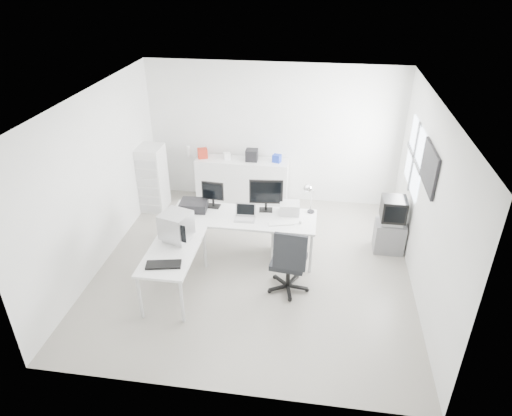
# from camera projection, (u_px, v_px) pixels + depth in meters

# --- Properties ---
(floor) EXTENTS (5.00, 5.00, 0.01)m
(floor) POSITION_uv_depth(u_px,v_px,m) (254.00, 267.00, 7.53)
(floor) COLOR beige
(floor) RESTS_ON ground
(ceiling) EXTENTS (5.00, 5.00, 0.01)m
(ceiling) POSITION_uv_depth(u_px,v_px,m) (254.00, 99.00, 6.16)
(ceiling) COLOR white
(ceiling) RESTS_ON back_wall
(back_wall) EXTENTS (5.00, 0.02, 2.80)m
(back_wall) POSITION_uv_depth(u_px,v_px,m) (273.00, 134.00, 9.01)
(back_wall) COLOR silver
(back_wall) RESTS_ON floor
(left_wall) EXTENTS (0.02, 5.00, 2.80)m
(left_wall) POSITION_uv_depth(u_px,v_px,m) (97.00, 181.00, 7.16)
(left_wall) COLOR silver
(left_wall) RESTS_ON floor
(right_wall) EXTENTS (0.02, 5.00, 2.80)m
(right_wall) POSITION_uv_depth(u_px,v_px,m) (426.00, 203.00, 6.53)
(right_wall) COLOR silver
(right_wall) RESTS_ON floor
(window) EXTENTS (0.02, 1.20, 1.10)m
(window) POSITION_uv_depth(u_px,v_px,m) (414.00, 157.00, 7.47)
(window) COLOR white
(window) RESTS_ON right_wall
(wall_picture) EXTENTS (0.04, 0.90, 0.60)m
(wall_picture) POSITION_uv_depth(u_px,v_px,m) (429.00, 168.00, 6.37)
(wall_picture) COLOR black
(wall_picture) RESTS_ON right_wall
(main_desk) EXTENTS (2.40, 0.80, 0.75)m
(main_desk) POSITION_uv_depth(u_px,v_px,m) (243.00, 235.00, 7.67)
(main_desk) COLOR white
(main_desk) RESTS_ON floor
(side_desk) EXTENTS (0.70, 1.40, 0.75)m
(side_desk) POSITION_uv_depth(u_px,v_px,m) (175.00, 270.00, 6.82)
(side_desk) COLOR white
(side_desk) RESTS_ON floor
(drawer_pedestal) EXTENTS (0.40, 0.50, 0.60)m
(drawer_pedestal) POSITION_uv_depth(u_px,v_px,m) (285.00, 241.00, 7.66)
(drawer_pedestal) COLOR white
(drawer_pedestal) RESTS_ON floor
(inkjet_printer) EXTENTS (0.46, 0.37, 0.16)m
(inkjet_printer) POSITION_uv_depth(u_px,v_px,m) (194.00, 205.00, 7.64)
(inkjet_printer) COLOR black
(inkjet_printer) RESTS_ON main_desk
(lcd_monitor_small) EXTENTS (0.39, 0.24, 0.47)m
(lcd_monitor_small) POSITION_uv_depth(u_px,v_px,m) (213.00, 194.00, 7.66)
(lcd_monitor_small) COLOR black
(lcd_monitor_small) RESTS_ON main_desk
(lcd_monitor_large) EXTENTS (0.57, 0.27, 0.58)m
(lcd_monitor_large) POSITION_uv_depth(u_px,v_px,m) (266.00, 195.00, 7.52)
(lcd_monitor_large) COLOR black
(lcd_monitor_large) RESTS_ON main_desk
(laptop) EXTENTS (0.38, 0.39, 0.24)m
(laptop) POSITION_uv_depth(u_px,v_px,m) (245.00, 213.00, 7.33)
(laptop) COLOR #B7B7BA
(laptop) RESTS_ON main_desk
(white_keyboard) EXTENTS (0.42, 0.22, 0.02)m
(white_keyboard) POSITION_uv_depth(u_px,v_px,m) (281.00, 223.00, 7.27)
(white_keyboard) COLOR white
(white_keyboard) RESTS_ON main_desk
(white_mouse) EXTENTS (0.06, 0.06, 0.06)m
(white_mouse) POSITION_uv_depth(u_px,v_px,m) (300.00, 222.00, 7.26)
(white_mouse) COLOR white
(white_mouse) RESTS_ON main_desk
(laser_printer) EXTENTS (0.35, 0.30, 0.19)m
(laser_printer) POSITION_uv_depth(u_px,v_px,m) (290.00, 208.00, 7.53)
(laser_printer) COLOR #BCBCBC
(laser_printer) RESTS_ON main_desk
(desk_lamp) EXTENTS (0.19, 0.19, 0.45)m
(desk_lamp) POSITION_uv_depth(u_px,v_px,m) (312.00, 200.00, 7.49)
(desk_lamp) COLOR silver
(desk_lamp) RESTS_ON main_desk
(crt_monitor) EXTENTS (0.54, 0.54, 0.50)m
(crt_monitor) POSITION_uv_depth(u_px,v_px,m) (176.00, 226.00, 6.74)
(crt_monitor) COLOR #B7B7BA
(crt_monitor) RESTS_ON side_desk
(black_keyboard) EXTENTS (0.51, 0.29, 0.03)m
(black_keyboard) POSITION_uv_depth(u_px,v_px,m) (164.00, 265.00, 6.29)
(black_keyboard) COLOR black
(black_keyboard) RESTS_ON side_desk
(office_chair) EXTENTS (0.72, 0.72, 1.12)m
(office_chair) POSITION_uv_depth(u_px,v_px,m) (289.00, 258.00, 6.76)
(office_chair) COLOR #222326
(office_chair) RESTS_ON floor
(tv_cabinet) EXTENTS (0.50, 0.41, 0.54)m
(tv_cabinet) POSITION_uv_depth(u_px,v_px,m) (389.00, 236.00, 7.83)
(tv_cabinet) COLOR slate
(tv_cabinet) RESTS_ON floor
(crt_tv) EXTENTS (0.50, 0.48, 0.45)m
(crt_tv) POSITION_uv_depth(u_px,v_px,m) (393.00, 211.00, 7.59)
(crt_tv) COLOR black
(crt_tv) RESTS_ON tv_cabinet
(sideboard) EXTENTS (1.85, 0.46, 0.93)m
(sideboard) POSITION_uv_depth(u_px,v_px,m) (242.00, 181.00, 9.31)
(sideboard) COLOR white
(sideboard) RESTS_ON floor
(clutter_box_a) EXTENTS (0.24, 0.23, 0.19)m
(clutter_box_a) POSITION_uv_depth(u_px,v_px,m) (203.00, 153.00, 9.14)
(clutter_box_a) COLOR #AD2918
(clutter_box_a) RESTS_ON sideboard
(clutter_box_b) EXTENTS (0.17, 0.16, 0.13)m
(clutter_box_b) POSITION_uv_depth(u_px,v_px,m) (227.00, 156.00, 9.09)
(clutter_box_b) COLOR white
(clutter_box_b) RESTS_ON sideboard
(clutter_box_c) EXTENTS (0.23, 0.21, 0.23)m
(clutter_box_c) POSITION_uv_depth(u_px,v_px,m) (252.00, 155.00, 9.00)
(clutter_box_c) COLOR black
(clutter_box_c) RESTS_ON sideboard
(clutter_box_d) EXTENTS (0.19, 0.17, 0.15)m
(clutter_box_d) POSITION_uv_depth(u_px,v_px,m) (277.00, 158.00, 8.96)
(clutter_box_d) COLOR #1935B5
(clutter_box_d) RESTS_ON sideboard
(clutter_bottle) EXTENTS (0.07, 0.07, 0.22)m
(clutter_bottle) POSITION_uv_depth(u_px,v_px,m) (189.00, 151.00, 9.21)
(clutter_bottle) COLOR white
(clutter_bottle) RESTS_ON sideboard
(filing_cabinet) EXTENTS (0.46, 0.55, 1.31)m
(filing_cabinet) POSITION_uv_depth(u_px,v_px,m) (153.00, 178.00, 8.97)
(filing_cabinet) COLOR white
(filing_cabinet) RESTS_ON floor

